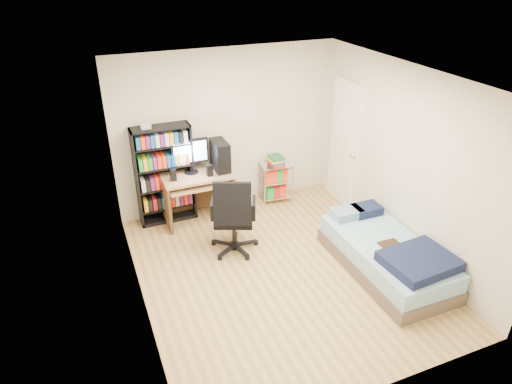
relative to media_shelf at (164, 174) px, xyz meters
name	(u,v)px	position (x,y,z in m)	size (l,w,h in m)	color
room	(283,185)	(1.06, -1.84, 0.47)	(3.58, 4.08, 2.58)	tan
media_shelf	(164,174)	(0.00, 0.00, 0.00)	(0.85, 0.28, 1.57)	black
computer_desk	(203,177)	(0.54, -0.14, -0.08)	(1.02, 0.59, 1.29)	tan
office_chair	(234,228)	(0.65, -1.19, -0.41)	(0.88, 0.88, 1.14)	black
wire_cart	(276,172)	(1.79, -0.07, -0.26)	(0.53, 0.41, 0.79)	silver
bed	(387,255)	(2.32, -2.35, -0.54)	(0.94, 1.88, 0.54)	brown
door	(345,144)	(2.78, -0.49, 0.22)	(0.12, 0.80, 2.00)	white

